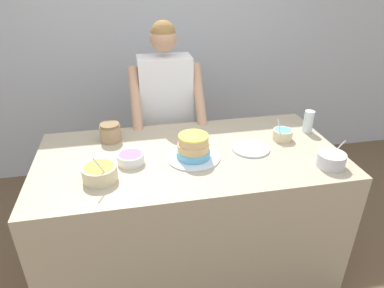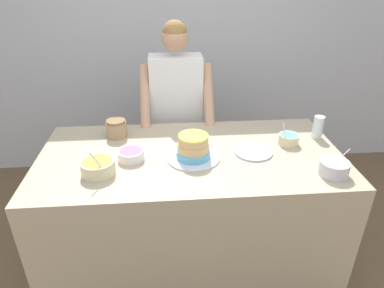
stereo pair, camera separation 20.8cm
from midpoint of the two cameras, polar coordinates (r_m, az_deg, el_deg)
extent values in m
cube|color=silver|center=(3.48, -7.12, 15.92)|extent=(10.00, 0.05, 2.60)
cube|color=tan|center=(2.43, -2.83, -11.42)|extent=(1.91, 0.95, 0.94)
cylinder|color=#2D2D38|center=(3.04, -7.64, -4.47)|extent=(0.12, 0.12, 0.80)
cylinder|color=#2D2D38|center=(3.05, -4.21, -4.14)|extent=(0.12, 0.12, 0.80)
cube|color=white|center=(2.73, -6.64, 8.17)|extent=(0.41, 0.22, 0.60)
cylinder|color=tan|center=(2.58, -11.64, 6.39)|extent=(0.07, 0.39, 0.51)
cylinder|color=tan|center=(2.61, -1.01, 7.27)|extent=(0.07, 0.39, 0.51)
sphere|color=tan|center=(2.62, -7.17, 17.09)|extent=(0.20, 0.20, 0.20)
sphere|color=olive|center=(2.61, -7.22, 17.84)|extent=(0.18, 0.18, 0.18)
cylinder|color=silver|center=(2.11, -2.58, -2.30)|extent=(0.33, 0.33, 0.01)
cylinder|color=#60B7E0|center=(2.10, -2.60, -1.64)|extent=(0.21, 0.21, 0.05)
cylinder|color=#DBB275|center=(2.08, -2.62, -0.55)|extent=(0.20, 0.20, 0.05)
cylinder|color=#DBB275|center=(2.06, -2.65, 0.57)|extent=(0.18, 0.18, 0.05)
cylinder|color=#F2DB4C|center=(2.04, -2.67, 1.27)|extent=(0.18, 0.18, 0.01)
cylinder|color=beige|center=(1.99, -18.05, -4.72)|extent=(0.19, 0.19, 0.08)
cylinder|color=#EF9938|center=(1.97, -18.20, -3.85)|extent=(0.17, 0.17, 0.01)
cylinder|color=silver|center=(1.90, -17.73, -4.27)|extent=(0.09, 0.04, 0.18)
cylinder|color=beige|center=(2.38, 12.45, 1.47)|extent=(0.13, 0.13, 0.07)
cylinder|color=#60B7E0|center=(2.37, 12.53, 2.10)|extent=(0.11, 0.11, 0.01)
cylinder|color=silver|center=(2.32, 11.94, 2.22)|extent=(0.04, 0.05, 0.15)
cylinder|color=white|center=(2.11, -12.98, -2.42)|extent=(0.16, 0.16, 0.06)
cylinder|color=#9E66B7|center=(2.09, -13.05, -1.85)|extent=(0.14, 0.14, 0.01)
cylinder|color=silver|center=(2.14, 19.64, -2.59)|extent=(0.17, 0.17, 0.08)
cylinder|color=white|center=(2.12, 19.79, -1.75)|extent=(0.14, 0.14, 0.01)
cylinder|color=silver|center=(2.17, 20.41, -1.00)|extent=(0.06, 0.07, 0.15)
cylinder|color=silver|center=(2.52, 16.64, 3.57)|extent=(0.07, 0.07, 0.16)
cylinder|color=silver|center=(2.23, 7.15, -0.80)|extent=(0.24, 0.24, 0.01)
cylinder|color=#9E7F5B|center=(2.39, -15.87, 1.64)|extent=(0.14, 0.14, 0.11)
cylinder|color=olive|center=(2.36, -16.07, 2.98)|extent=(0.13, 0.13, 0.02)
camera|label=1|loc=(0.10, -92.86, -1.52)|focal=32.00mm
camera|label=2|loc=(0.10, 87.14, 1.52)|focal=32.00mm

